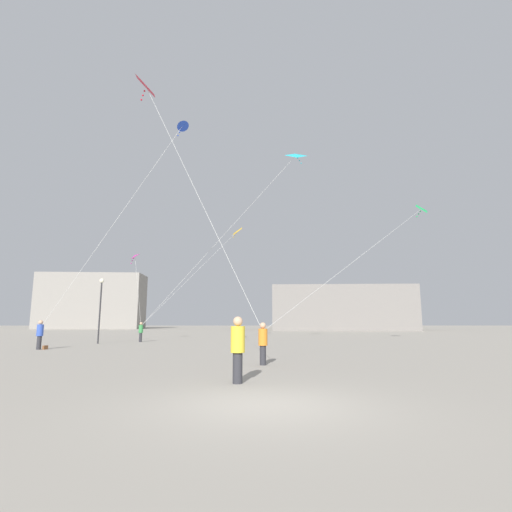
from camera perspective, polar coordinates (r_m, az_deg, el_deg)
The scene contains 15 objects.
ground_plane at distance 8.64m, azimuth 1.17°, elevation -20.88°, with size 300.00×300.00×0.00m, color #9E9689.
person_in_blue at distance 27.83m, azimuth -28.97°, elevation -9.83°, with size 0.39×0.39×1.77m.
person_in_green at distance 34.67m, azimuth -16.44°, elevation -10.44°, with size 0.36×0.36×1.64m.
person_in_yellow at distance 11.30m, azimuth -2.68°, elevation -13.01°, with size 0.40×0.40×1.84m.
person_in_orange at distance 15.88m, azimuth 1.01°, elevation -12.35°, with size 0.36×0.36×1.66m.
kite_cobalt_diamond at distance 29.51m, azimuth -11.07°, elevation 17.54°, with size 8.67×1.88×14.39m.
kite_crimson_delta at distance 24.16m, azimuth -15.50°, elevation 22.37°, with size 6.90×4.89×13.67m.
kite_cyan_delta at distance 32.86m, azimuth 5.18°, elevation 13.67°, with size 13.60×3.81×14.04m.
kite_amber_delta at distance 41.33m, azimuth -2.94°, elevation 3.46°, with size 8.43×7.91×10.21m.
kite_magenta_diamond at distance 36.03m, azimuth -17.23°, elevation -0.06°, with size 1.62×1.29×6.41m.
kite_emerald_delta at distance 33.18m, azimuth 22.68°, elevation 6.10°, with size 13.73×14.66×9.57m.
building_left_hall at distance 97.43m, azimuth -22.72°, elevation -6.11°, with size 23.03×10.39×12.37m.
building_centre_hall at distance 80.99m, azimuth 11.97°, elevation -7.51°, with size 27.51×18.11×8.40m.
lamppost_east at distance 33.10m, azimuth -21.70°, elevation -5.92°, with size 0.36×0.36×5.04m.
handbag_beside_flyer at distance 27.79m, azimuth -28.36°, elevation -11.64°, with size 0.32×0.14×0.24m, color brown.
Camera 1 is at (-0.23, -8.46, 1.71)m, focal length 27.45 mm.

